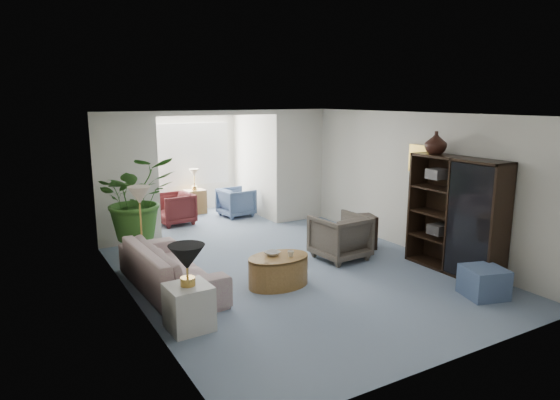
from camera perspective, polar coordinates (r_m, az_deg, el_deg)
floor at (r=7.84m, az=2.22°, el=-8.68°), size 6.00×6.00×0.00m
sunroom_floor at (r=11.36m, az=-8.87°, el=-2.32°), size 2.60×2.60×0.00m
back_pier_left at (r=9.54m, az=-17.37°, el=2.26°), size 1.20×0.12×2.50m
back_pier_right at (r=10.99m, az=2.32°, el=3.98°), size 1.20×0.12×2.50m
back_header at (r=10.01m, az=-7.00°, el=10.04°), size 2.60×0.12×0.10m
window_pane at (r=12.12m, az=-10.95°, el=5.22°), size 2.20×0.02×1.50m
window_blinds at (r=12.09m, az=-10.90°, el=5.20°), size 2.20×0.02×1.50m
framed_picture at (r=8.90m, az=16.24°, el=4.61°), size 0.04×0.50×0.40m
sofa at (r=7.36m, az=-12.66°, el=-7.63°), size 0.98×2.30×0.66m
end_table at (r=6.12m, az=-10.56°, el=-12.14°), size 0.52×0.52×0.55m
table_lamp at (r=5.90m, az=-10.79°, el=-6.56°), size 0.44×0.44×0.30m
floor_lamp at (r=7.95m, az=-16.05°, el=0.53°), size 0.36×0.36×0.28m
coffee_table at (r=7.34m, az=-0.18°, el=-8.24°), size 1.16×1.16×0.45m
coffee_bowl at (r=7.32m, az=-0.92°, el=-6.22°), size 0.27×0.27×0.06m
coffee_cup at (r=7.24m, az=1.25°, el=-6.27°), size 0.12×0.12×0.09m
wingback_chair at (r=8.55m, az=6.98°, el=-4.26°), size 0.88×0.91×0.78m
side_table_dark at (r=9.21m, az=9.34°, el=-3.67°), size 0.61×0.54×0.62m
entertainment_cabinet at (r=8.21m, az=19.76°, el=-1.70°), size 0.44×1.66×1.85m
cabinet_urn at (r=8.37m, az=17.67°, el=6.37°), size 0.35×0.35×0.37m
ottoman at (r=7.52m, az=22.62°, el=-8.81°), size 0.66×0.66×0.42m
plant_pot at (r=9.02m, az=-16.00°, el=-5.30°), size 0.40×0.40×0.32m
house_plant at (r=8.81m, az=-16.33°, el=0.24°), size 1.31×1.14×1.46m
sunroom_chair_blue at (r=11.58m, az=-5.10°, el=-0.26°), size 0.80×0.78×0.67m
sunroom_chair_maroon at (r=11.04m, az=-12.17°, el=-1.00°), size 0.83×0.81×0.69m
sunroom_table at (r=11.99m, az=-9.87°, el=-0.20°), size 0.50×0.41×0.58m
shelf_clutter at (r=8.11m, az=19.88°, el=-0.66°), size 0.30×1.15×1.06m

